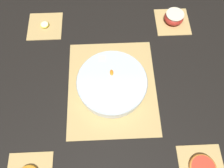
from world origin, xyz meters
name	(u,v)px	position (x,y,z in m)	size (l,w,h in m)	color
ground_plane	(112,87)	(0.00, 0.00, 0.00)	(6.00, 6.00, 0.00)	black
bamboo_mat_center	(112,87)	(0.00, 0.00, 0.00)	(0.41, 0.34, 0.01)	tan
coaster_mat_near_left	(45,26)	(-0.31, -0.29, 0.00)	(0.15, 0.15, 0.01)	tan
coaster_mat_far_left	(172,22)	(-0.31, 0.29, 0.00)	(0.15, 0.15, 0.01)	tan
coaster_mat_far_right	(202,168)	(0.31, 0.29, 0.00)	(0.15, 0.15, 0.01)	tan
fruit_salad_bowl	(112,83)	(0.00, 0.00, 0.04)	(0.27, 0.27, 0.06)	silver
apple_half	(174,17)	(-0.31, 0.29, 0.03)	(0.09, 0.09, 0.05)	#B72D23
banana_coin_single	(45,25)	(-0.31, -0.29, 0.01)	(0.04, 0.04, 0.01)	#F7EFC6
grapefruit_slice	(203,168)	(0.31, 0.29, 0.01)	(0.09, 0.09, 0.01)	red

